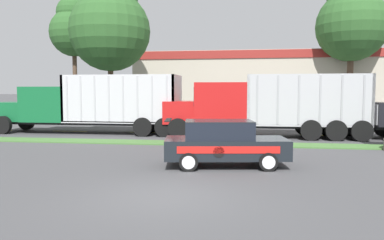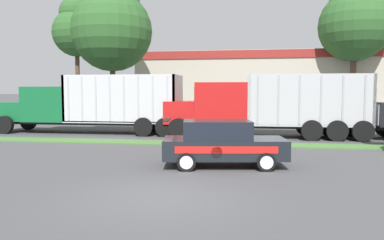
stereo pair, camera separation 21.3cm
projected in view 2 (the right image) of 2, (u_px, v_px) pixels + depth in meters
ground_plane at (162, 196)px, 9.57m from camera, size 600.00×600.00×0.00m
grass_verge at (206, 144)px, 18.95m from camera, size 120.00×1.51×0.06m
centre_line_3 at (71, 131)px, 25.13m from camera, size 2.40×0.14×0.01m
centre_line_4 at (149, 132)px, 24.30m from camera, size 2.40×0.14×0.01m
centre_line_5 at (232, 134)px, 23.46m from camera, size 2.40×0.14×0.01m
centre_line_6 at (322, 135)px, 22.63m from camera, size 2.40×0.14×0.01m
dump_truck_lead at (247, 108)px, 21.85m from camera, size 11.58×2.74×3.61m
dump_truck_mid at (73, 107)px, 24.06m from camera, size 12.07×2.85×3.66m
rally_car at (222, 143)px, 13.31m from camera, size 4.52×2.43×1.68m
store_building_backdrop at (273, 85)px, 42.50m from camera, size 28.87×12.10×6.77m
tree_behind_left at (112, 23)px, 31.58m from camera, size 6.79×6.79×12.84m
tree_behind_centre at (355, 19)px, 34.09m from camera, size 6.46×6.46×13.49m
tree_behind_right at (77, 28)px, 38.46m from camera, size 4.90×4.90×12.36m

